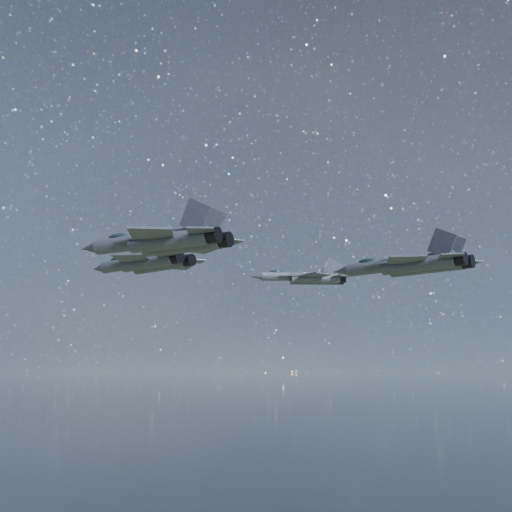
# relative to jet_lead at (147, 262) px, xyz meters

# --- Properties ---
(jet_lead) EXTENTS (19.34, 12.89, 4.91)m
(jet_lead) POSITION_rel_jet_lead_xyz_m (0.00, 0.00, 0.00)
(jet_lead) COLOR #383C46
(jet_left) EXTENTS (17.71, 11.82, 4.49)m
(jet_left) POSITION_rel_jet_lead_xyz_m (15.00, 31.55, 2.00)
(jet_left) COLOR #383C46
(jet_right) EXTENTS (19.87, 13.73, 4.99)m
(jet_right) POSITION_rel_jet_lead_xyz_m (9.77, -15.10, -0.95)
(jet_right) COLOR #383C46
(jet_slot) EXTENTS (19.33, 12.74, 4.95)m
(jet_slot) POSITION_rel_jet_lead_xyz_m (33.97, 4.51, -1.30)
(jet_slot) COLOR #383C46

